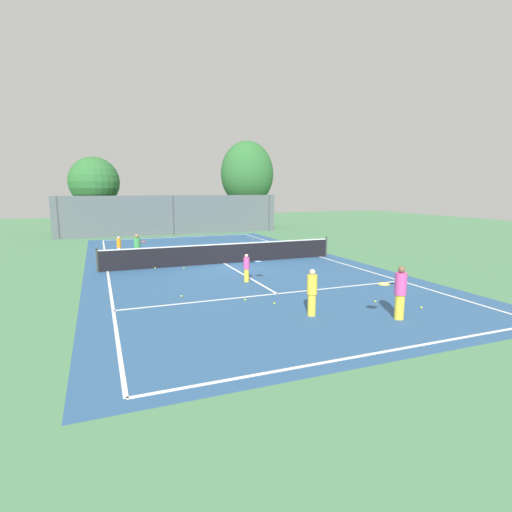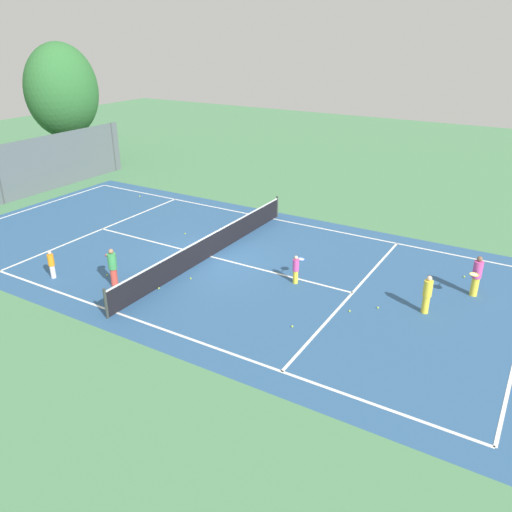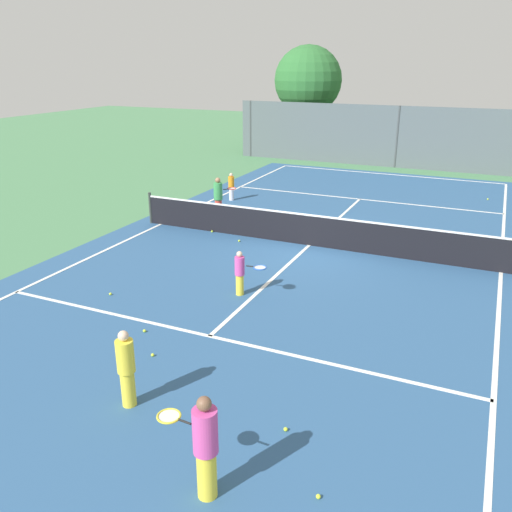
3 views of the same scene
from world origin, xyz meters
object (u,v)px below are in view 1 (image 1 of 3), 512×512
tennis_ball_0 (236,254)px  player_2 (247,267)px  tennis_ball_6 (274,303)px  player_1 (119,246)px  tennis_ball_3 (182,296)px  player_3 (400,292)px  tennis_ball_5 (421,308)px  player_4 (312,292)px  tennis_ball_8 (145,260)px  ball_crate (248,255)px  tennis_ball_2 (184,268)px  tennis_ball_9 (190,261)px  tennis_ball_1 (375,301)px  tennis_ball_10 (155,268)px  player_0 (138,248)px  tennis_ball_7 (245,300)px  tennis_ball_4 (253,239)px

tennis_ball_0 → player_2: bearing=-105.1°
player_2 → tennis_ball_6: player_2 is taller
player_1 → tennis_ball_3: 9.78m
player_3 → tennis_ball_6: 3.86m
player_1 → tennis_ball_5: size_ratio=17.09×
player_4 → tennis_ball_6: size_ratio=21.11×
tennis_ball_8 → ball_crate: bearing=-16.6°
ball_crate → tennis_ball_5: bearing=-79.9°
player_1 → player_2: (4.45, -8.29, 0.02)m
tennis_ball_2 → tennis_ball_5: bearing=-58.3°
player_4 → tennis_ball_9: bearing=97.8°
tennis_ball_5 → tennis_ball_6: (-4.08, 2.11, 0.00)m
player_3 → tennis_ball_6: bearing=135.4°
tennis_ball_0 → tennis_ball_5: 12.36m
tennis_ball_1 → tennis_ball_6: (-3.19, 1.01, 0.00)m
tennis_ball_2 → tennis_ball_9: size_ratio=1.00×
tennis_ball_5 → tennis_ball_10: bearing=125.6°
player_3 → tennis_ball_9: size_ratio=23.41×
tennis_ball_6 → tennis_ball_0: bearing=78.1°
tennis_ball_3 → player_1: bearing=99.0°
player_2 → tennis_ball_5: player_2 is taller
tennis_ball_1 → ball_crate: bearing=95.9°
player_1 → tennis_ball_10: 4.40m
player_3 → tennis_ball_5: 1.67m
player_0 → tennis_ball_9: player_0 is taller
tennis_ball_3 → tennis_ball_7: (1.89, -1.23, 0.00)m
tennis_ball_0 → tennis_ball_7: (-2.86, -9.35, 0.00)m
player_3 → tennis_ball_1: (0.49, 1.65, -0.77)m
player_2 → player_0: bearing=122.6°
tennis_ball_0 → tennis_ball_10: size_ratio=1.00×
player_3 → ball_crate: bearing=92.6°
player_3 → player_4: bearing=150.8°
tennis_ball_2 → tennis_ball_8: 3.33m
player_1 → player_2: size_ratio=0.99×
tennis_ball_9 → player_1: bearing=138.6°
player_2 → tennis_ball_3: bearing=-155.1°
player_2 → player_4: size_ratio=0.81×
player_4 → tennis_ball_1: (2.64, 0.44, -0.68)m
tennis_ball_0 → tennis_ball_9: size_ratio=1.00×
player_0 → tennis_ball_5: player_0 is taller
player_0 → tennis_ball_7: bearing=-72.4°
ball_crate → tennis_ball_4: 8.28m
tennis_ball_10 → tennis_ball_1: bearing=-54.9°
player_4 → tennis_ball_7: 2.64m
player_3 → tennis_ball_2: (-4.22, 9.63, -0.77)m
player_2 → tennis_ball_1: size_ratio=17.19×
player_4 → tennis_ball_5: (3.53, -0.65, -0.68)m
tennis_ball_3 → tennis_ball_6: same height
player_0 → tennis_ball_7: (2.66, -8.37, -0.74)m
tennis_ball_4 → tennis_ball_8: bearing=-144.3°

